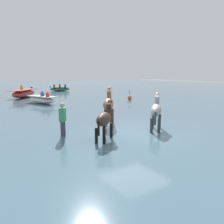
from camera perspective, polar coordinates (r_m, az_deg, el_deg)
ground_plane at (r=10.19m, az=5.81°, el=-6.18°), size 120.00×120.00×0.00m
water_surface at (r=18.80m, az=-13.99°, el=1.41°), size 90.00×90.00×0.26m
horse_lead_grey at (r=10.35m, az=10.98°, el=0.26°), size 1.47×1.40×1.88m
horse_trailing_chestnut at (r=11.12m, az=-0.91°, el=1.73°), size 1.41×1.74×2.08m
horse_flank_dark_bay at (r=8.65m, az=-1.86°, el=-1.95°), size 1.43×1.24×1.76m
boat_near_starboard at (r=19.82m, az=-17.12°, el=2.98°), size 1.95×3.25×1.09m
boat_mid_channel at (r=32.18m, az=-12.92°, el=5.64°), size 2.79×1.73×1.02m
boat_mid_outer at (r=25.13m, az=-21.23°, el=4.34°), size 3.54×3.82×1.29m
person_onlooker_left at (r=9.34m, az=-12.22°, el=-2.35°), size 0.36×0.37×1.63m
channel_buoy at (r=21.46m, az=4.43°, el=3.60°), size 0.40×0.40×0.92m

